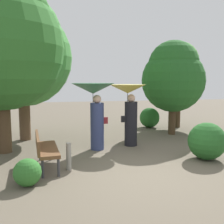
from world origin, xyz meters
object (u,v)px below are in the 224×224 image
Objects in this scene: person_right at (129,103)px; tree_mid_left at (22,50)px; tree_mid_right at (178,71)px; tree_near_right at (173,76)px; path_marker_post at (69,156)px; person_left at (94,101)px; park_bench at (45,148)px.

person_right is 0.39× the size of tree_mid_left.
tree_near_right is at bearing -122.64° from tree_mid_right.
person_right is 2.99m from path_marker_post.
person_right is 3.03× the size of path_marker_post.
person_left is 3.76m from tree_near_right.
tree_mid_left is 6.56m from tree_mid_right.
path_marker_post is (1.36, -3.53, -2.84)m from tree_mid_left.
tree_mid_left is (-0.80, 3.28, 2.66)m from park_bench.
person_right is at bearing -62.52° from park_bench.
tree_mid_right is at bearing 10.08° from tree_mid_left.
path_marker_post is (0.56, -0.24, -0.18)m from park_bench.
tree_mid_left is at bearing 8.27° from park_bench.
tree_near_right is 5.56× the size of path_marker_post.
park_bench is 0.40× the size of tree_mid_right.
tree_mid_right is at bearing 42.71° from path_marker_post.
tree_mid_right is (4.19, 2.99, 0.99)m from person_left.
person_right reaches higher than park_bench.
person_left is 5.24m from tree_mid_right.
person_right is (1.16, 0.25, -0.11)m from person_left.
tree_near_right is 1.64m from tree_mid_right.
tree_mid_right reaches higher than person_left.
park_bench is 5.91m from tree_near_right.
path_marker_post is at bearing -137.29° from tree_mid_right.
tree_mid_left is at bearing 111.16° from path_marker_post.
tree_near_right reaches higher than park_bench.
tree_near_right is 0.95× the size of tree_mid_right.
tree_near_right is (3.31, 1.62, 0.77)m from person_left.
tree_mid_right is (6.42, 1.14, -0.66)m from tree_mid_left.
tree_mid_left is 7.74× the size of path_marker_post.
person_right is at bearing 43.48° from path_marker_post.
path_marker_post is (-2.03, -1.92, -1.08)m from person_right.
park_bench is (-2.59, -1.68, -0.89)m from person_right.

